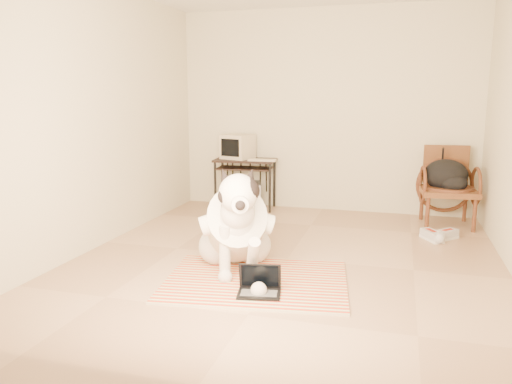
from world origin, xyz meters
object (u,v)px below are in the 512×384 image
at_px(crt_monitor, 238,147).
at_px(pc_tower, 254,196).
at_px(dog, 236,228).
at_px(computer_desk, 245,166).
at_px(laptop, 259,286).
at_px(backpack, 447,176).
at_px(rattan_chair, 448,186).

distance_m(crt_monitor, pc_tower, 0.72).
height_order(dog, computer_desk, dog).
relative_size(laptop, backpack, 0.74).
relative_size(pc_tower, backpack, 0.84).
relative_size(laptop, rattan_chair, 0.39).
bearing_deg(crt_monitor, pc_tower, -4.32).
height_order(pc_tower, backpack, backpack).
bearing_deg(dog, laptop, -53.89).
bearing_deg(rattan_chair, crt_monitor, 175.85).
bearing_deg(laptop, backpack, 59.58).
bearing_deg(rattan_chair, pc_tower, 175.87).
height_order(computer_desk, crt_monitor, crt_monitor).
xyz_separation_m(dog, crt_monitor, (-0.80, 2.49, 0.46)).
height_order(laptop, backpack, backpack).
xyz_separation_m(laptop, pc_tower, (-0.90, 2.95, 0.11)).
height_order(dog, pc_tower, dog).
bearing_deg(pc_tower, crt_monitor, 175.68).
bearing_deg(pc_tower, dog, -77.39).
bearing_deg(backpack, dog, -131.14).
xyz_separation_m(dog, backpack, (1.92, 2.20, 0.21)).
bearing_deg(computer_desk, laptop, -70.57).
relative_size(dog, crt_monitor, 2.71).
distance_m(dog, rattan_chair, 3.00).
xyz_separation_m(pc_tower, backpack, (2.47, -0.27, 0.43)).
bearing_deg(crt_monitor, dog, -72.13).
xyz_separation_m(computer_desk, crt_monitor, (-0.12, 0.04, 0.26)).
relative_size(dog, rattan_chair, 1.31).
relative_size(computer_desk, crt_monitor, 1.88).
xyz_separation_m(laptop, backpack, (1.57, 2.68, 0.54)).
bearing_deg(pc_tower, laptop, -73.00).
bearing_deg(crt_monitor, backpack, -6.04).
distance_m(rattan_chair, backpack, 0.16).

